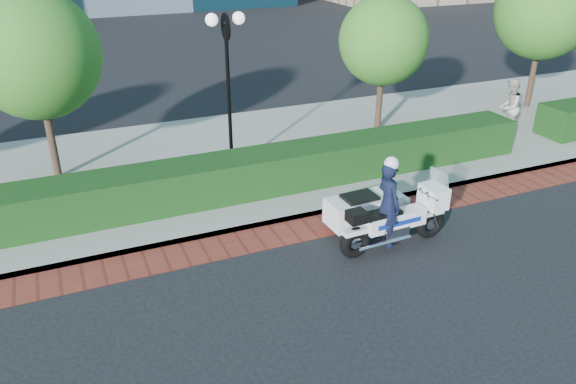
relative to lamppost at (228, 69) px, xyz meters
name	(u,v)px	position (x,y,z in m)	size (l,w,h in m)	color
ground	(266,279)	(-1.00, -5.20, -2.96)	(120.00, 120.00, 0.00)	black
brick_strip	(242,243)	(-1.00, -3.70, -2.95)	(60.00, 1.00, 0.01)	maroon
sidewalk	(190,166)	(-1.00, 0.80, -2.88)	(60.00, 8.00, 0.15)	gray
hedge_main	(213,180)	(-1.00, -1.60, -2.31)	(18.00, 1.20, 1.00)	black
lamppost	(228,69)	(0.00, 0.00, 0.00)	(1.02, 0.70, 4.21)	black
tree_b	(35,55)	(-4.50, 1.30, 0.48)	(3.20, 3.20, 4.89)	#332319
tree_c	(384,41)	(5.50, 1.30, 0.09)	(2.80, 2.80, 4.30)	#332319
tree_d	(545,10)	(12.00, 1.30, 0.65)	(3.40, 3.40, 5.16)	#332319
police_motorcycle	(381,211)	(1.84, -4.78, -2.22)	(2.65, 1.87, 2.14)	black
pedestrian	(509,107)	(9.02, -0.79, -1.90)	(0.88, 0.69, 1.82)	#B5ADA1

